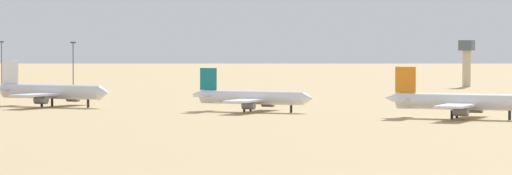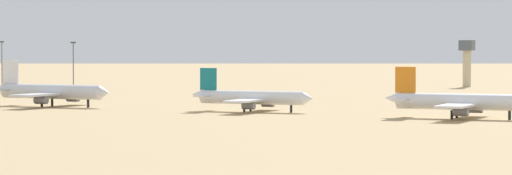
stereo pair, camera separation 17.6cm
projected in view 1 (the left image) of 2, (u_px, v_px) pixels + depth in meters
ground at (243, 112)px, 325.19m from camera, size 4000.00×4000.00×0.00m
ridge_far_west at (216, 27)px, 1404.71m from camera, size 301.49×275.48×64.84m
parked_jet_white_2 at (50, 92)px, 350.84m from camera, size 37.55×31.46×12.43m
parked_jet_teal_3 at (251, 98)px, 325.75m from camera, size 33.11×27.85×10.94m
parked_jet_orange_4 at (459, 102)px, 296.92m from camera, size 35.79×30.05×11.83m
control_tower at (467, 59)px, 498.15m from camera, size 5.20×5.20×18.01m
light_pole_west at (73, 64)px, 440.11m from camera, size 1.80×0.50×17.46m
light_pole_mid at (2, 61)px, 490.42m from camera, size 1.80×0.50×17.64m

